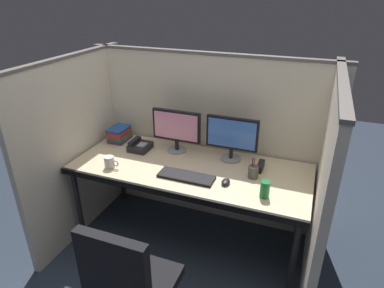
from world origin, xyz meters
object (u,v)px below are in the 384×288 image
(desk, at_px, (189,173))
(keyboard_main, at_px, (186,176))
(monitor_left, at_px, (176,128))
(book_stack, at_px, (120,134))
(red_stapler, at_px, (260,166))
(pen_cup, at_px, (253,172))
(soda_can, at_px, (265,189))
(monitor_right, at_px, (232,136))
(computer_mouse, at_px, (226,182))
(coffee_mug, at_px, (110,162))
(desk_phone, at_px, (140,146))

(desk, distance_m, keyboard_main, 0.17)
(monitor_left, bearing_deg, book_stack, 179.41)
(desk, distance_m, red_stapler, 0.57)
(pen_cup, relative_size, soda_can, 1.34)
(desk, bearing_deg, keyboard_main, -76.57)
(desk, xyz_separation_m, keyboard_main, (0.04, -0.16, 0.06))
(monitor_right, distance_m, book_stack, 1.08)
(pen_cup, xyz_separation_m, red_stapler, (0.03, 0.14, -0.02))
(desk, relative_size, pen_cup, 11.66)
(monitor_left, height_order, red_stapler, monitor_left)
(book_stack, bearing_deg, monitor_right, 0.35)
(desk, relative_size, computer_mouse, 19.79)
(red_stapler, bearing_deg, keyboard_main, -146.66)
(monitor_left, height_order, computer_mouse, monitor_left)
(keyboard_main, bearing_deg, pen_cup, 21.45)
(computer_mouse, relative_size, red_stapler, 0.64)
(coffee_mug, height_order, soda_can, soda_can)
(desk, bearing_deg, computer_mouse, -21.48)
(monitor_right, height_order, soda_can, monitor_right)
(coffee_mug, distance_m, soda_can, 1.23)
(desk, bearing_deg, monitor_left, 131.44)
(desk, distance_m, pen_cup, 0.52)
(coffee_mug, height_order, book_stack, book_stack)
(monitor_right, relative_size, keyboard_main, 1.00)
(book_stack, distance_m, soda_can, 1.50)
(computer_mouse, bearing_deg, pen_cup, 44.15)
(monitor_right, height_order, pen_cup, monitor_right)
(monitor_right, relative_size, soda_can, 3.52)
(book_stack, bearing_deg, computer_mouse, -18.45)
(pen_cup, bearing_deg, computer_mouse, -135.85)
(soda_can, bearing_deg, computer_mouse, 167.43)
(monitor_left, bearing_deg, monitor_right, 1.48)
(monitor_left, xyz_separation_m, pen_cup, (0.72, -0.21, -0.17))
(monitor_right, xyz_separation_m, book_stack, (-1.07, -0.01, -0.15))
(soda_can, bearing_deg, pen_cup, 118.93)
(monitor_left, bearing_deg, coffee_mug, -129.32)
(desk_phone, bearing_deg, red_stapler, 1.50)
(monitor_left, bearing_deg, red_stapler, -5.06)
(keyboard_main, bearing_deg, computer_mouse, 4.24)
(computer_mouse, bearing_deg, desk_phone, 162.23)
(monitor_right, distance_m, coffee_mug, 1.00)
(pen_cup, bearing_deg, soda_can, -61.07)
(computer_mouse, bearing_deg, monitor_right, 99.71)
(computer_mouse, relative_size, coffee_mug, 0.76)
(desk, xyz_separation_m, soda_can, (0.63, -0.20, 0.11))
(keyboard_main, bearing_deg, soda_can, -4.11)
(red_stapler, bearing_deg, computer_mouse, -122.72)
(red_stapler, relative_size, desk_phone, 0.79)
(keyboard_main, height_order, soda_can, soda_can)
(book_stack, bearing_deg, soda_can, -17.27)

